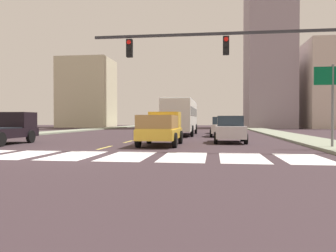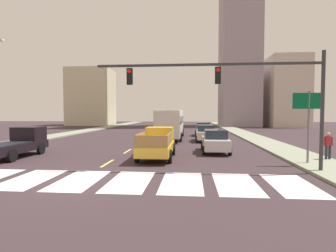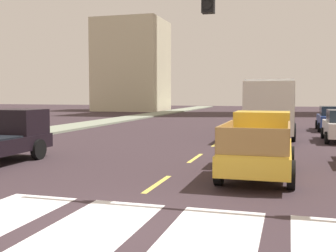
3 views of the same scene
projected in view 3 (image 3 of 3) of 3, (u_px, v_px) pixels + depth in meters
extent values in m
plane|color=#35282D|center=(95.00, 227.00, 8.13)|extent=(160.00, 160.00, 0.00)
cube|color=gray|center=(51.00, 130.00, 28.75)|extent=(2.97, 110.00, 0.15)
cube|color=silver|center=(95.00, 226.00, 8.13)|extent=(1.75, 3.70, 0.01)
cube|color=silver|center=(210.00, 238.00, 7.50)|extent=(1.75, 3.70, 0.01)
cube|color=#D7C44D|center=(157.00, 184.00, 11.96)|extent=(0.16, 2.40, 0.01)
cube|color=#D7C44D|center=(195.00, 158.00, 16.74)|extent=(0.16, 2.40, 0.01)
cube|color=#D7C44D|center=(216.00, 144.00, 21.53)|extent=(0.16, 2.40, 0.01)
cube|color=#D7C44D|center=(230.00, 135.00, 26.31)|extent=(0.16, 2.40, 0.01)
cube|color=#D7C44D|center=(239.00, 128.00, 31.10)|extent=(0.16, 2.40, 0.01)
cube|color=#D7C44D|center=(246.00, 124.00, 35.89)|extent=(0.16, 2.40, 0.01)
cube|color=#D7C44D|center=(251.00, 120.00, 40.67)|extent=(0.16, 2.40, 0.01)
cube|color=#D7C44D|center=(255.00, 117.00, 45.46)|extent=(0.16, 2.40, 0.01)
cube|color=gold|center=(258.00, 155.00, 12.99)|extent=(1.96, 5.20, 0.56)
cube|color=gold|center=(262.00, 126.00, 14.55)|extent=(1.84, 1.60, 1.00)
cube|color=#19232D|center=(263.00, 120.00, 14.96)|extent=(1.72, 0.08, 0.56)
cube|color=gold|center=(256.00, 149.00, 12.05)|extent=(1.84, 3.30, 0.06)
cylinder|color=black|center=(233.00, 155.00, 14.78)|extent=(0.22, 0.80, 0.80)
cylinder|color=black|center=(291.00, 158.00, 14.23)|extent=(0.22, 0.80, 0.80)
cylinder|color=black|center=(219.00, 171.00, 11.79)|extent=(0.22, 0.80, 0.80)
cylinder|color=black|center=(291.00, 175.00, 11.24)|extent=(0.22, 0.80, 0.80)
cube|color=olive|center=(225.00, 135.00, 12.28)|extent=(0.06, 3.17, 0.70)
cube|color=olive|center=(289.00, 137.00, 11.77)|extent=(0.06, 3.17, 0.70)
cube|color=olive|center=(252.00, 142.00, 10.51)|extent=(1.80, 0.06, 0.70)
cube|color=black|center=(19.00, 122.00, 16.70)|extent=(1.84, 1.60, 1.00)
cube|color=#19232D|center=(25.00, 117.00, 17.11)|extent=(1.72, 0.08, 0.56)
cylinder|color=black|center=(39.00, 149.00, 16.38)|extent=(0.22, 0.80, 0.80)
cube|color=silver|center=(272.00, 106.00, 25.57)|extent=(2.50, 10.80, 2.70)
cube|color=#19232D|center=(273.00, 100.00, 25.54)|extent=(2.52, 9.94, 0.80)
cube|color=silver|center=(273.00, 83.00, 25.46)|extent=(2.40, 10.37, 0.12)
cylinder|color=black|center=(256.00, 123.00, 29.23)|extent=(0.22, 1.00, 1.00)
cylinder|color=black|center=(293.00, 124.00, 28.53)|extent=(0.22, 1.00, 1.00)
cylinder|color=black|center=(247.00, 131.00, 23.18)|extent=(0.22, 1.00, 1.00)
cylinder|color=black|center=(294.00, 132.00, 22.48)|extent=(0.22, 1.00, 1.00)
cube|color=navy|center=(332.00, 121.00, 29.01)|extent=(1.80, 4.40, 0.76)
cube|color=#1E2833|center=(333.00, 111.00, 28.81)|extent=(1.58, 2.11, 0.64)
cylinder|color=black|center=(317.00, 125.00, 30.60)|extent=(0.22, 0.64, 0.64)
cylinder|color=black|center=(320.00, 127.00, 27.98)|extent=(0.22, 0.64, 0.64)
cylinder|color=black|center=(323.00, 133.00, 24.00)|extent=(0.22, 0.64, 0.64)
cylinder|color=black|center=(327.00, 138.00, 21.39)|extent=(0.22, 0.64, 0.64)
cylinder|color=black|center=(207.00, 5.00, 9.46)|extent=(0.20, 0.04, 0.20)
cube|color=beige|center=(132.00, 66.00, 62.83)|extent=(9.81, 8.78, 13.52)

